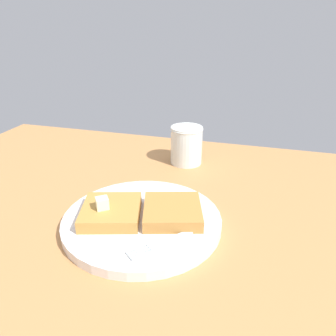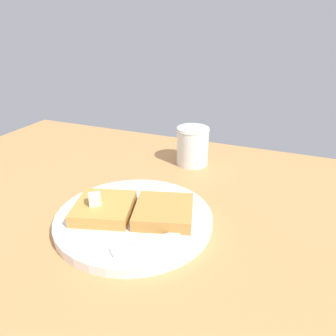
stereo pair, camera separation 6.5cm
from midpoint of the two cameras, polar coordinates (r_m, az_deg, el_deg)
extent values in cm
cube|color=#B67D48|center=(49.74, -15.91, -17.19)|extent=(108.96, 108.96, 1.80)
cylinder|color=silver|center=(55.53, -7.90, -9.19)|extent=(26.23, 26.23, 1.59)
torus|color=#343636|center=(55.31, -7.92, -8.85)|extent=(26.23, 26.23, 0.80)
cube|color=#B6843D|center=(55.42, -13.22, -7.51)|extent=(11.70, 11.91, 2.03)
cube|color=#B77C3A|center=(54.12, -2.67, -7.65)|extent=(11.70, 11.91, 2.03)
cube|color=#F4EFC4|center=(54.19, -14.78, -6.05)|extent=(2.58, 2.54, 1.92)
cube|color=silver|center=(51.04, 0.69, -10.99)|extent=(7.25, 8.13, 0.36)
cube|color=silver|center=(48.49, -5.80, -13.34)|extent=(3.50, 3.56, 0.36)
cube|color=silver|center=(46.95, -8.68, -15.01)|extent=(2.34, 2.62, 0.36)
cube|color=silver|center=(47.34, -8.97, -14.64)|extent=(2.34, 2.62, 0.36)
cube|color=silver|center=(47.74, -9.25, -14.27)|extent=(2.34, 2.62, 0.36)
cube|color=silver|center=(48.14, -9.53, -13.92)|extent=(2.34, 2.62, 0.36)
cylinder|color=#4A1B0D|center=(77.19, 0.80, 2.72)|extent=(6.78, 6.78, 5.27)
cylinder|color=silver|center=(76.54, 0.81, 3.96)|extent=(7.37, 7.37, 8.83)
torus|color=silver|center=(75.23, 0.83, 6.78)|extent=(7.58, 7.58, 0.50)
camera|label=1|loc=(0.03, -92.86, -1.32)|focal=35.00mm
camera|label=2|loc=(0.03, 87.14, 1.32)|focal=35.00mm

